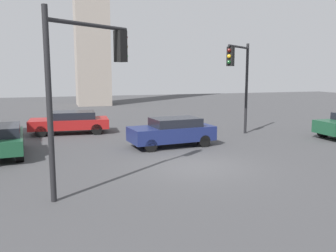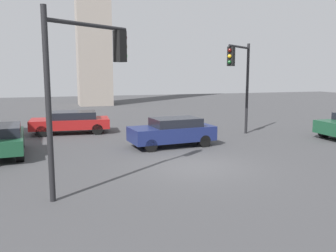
{
  "view_description": "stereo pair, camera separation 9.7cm",
  "coord_description": "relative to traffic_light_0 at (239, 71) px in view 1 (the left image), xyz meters",
  "views": [
    {
      "loc": [
        -5.24,
        -12.41,
        3.61
      ],
      "look_at": [
        -0.54,
        1.88,
        1.34
      ],
      "focal_mm": 38.15,
      "sensor_mm": 36.0,
      "label": 1
    },
    {
      "loc": [
        -5.14,
        -12.44,
        3.61
      ],
      "look_at": [
        -0.54,
        1.88,
        1.34
      ],
      "focal_mm": 38.15,
      "sensor_mm": 36.0,
      "label": 2
    }
  ],
  "objects": [
    {
      "name": "ground_plane",
      "position": [
        -4.74,
        -5.35,
        -3.69
      ],
      "size": [
        86.55,
        86.55,
        0.0
      ],
      "primitive_type": "plane",
      "color": "#424244"
    },
    {
      "name": "traffic_light_0",
      "position": [
        0.0,
        0.0,
        0.0
      ],
      "size": [
        2.26,
        1.86,
        5.24
      ],
      "rotation": [
        0.0,
        0.0,
        -2.46
      ],
      "color": "black",
      "rests_on": "ground_plane"
    },
    {
      "name": "traffic_light_1",
      "position": [
        -8.91,
        -6.84,
        0.04
      ],
      "size": [
        2.61,
        1.82,
        5.36
      ],
      "rotation": [
        0.0,
        0.0,
        0.59
      ],
      "color": "black",
      "rests_on": "ground_plane"
    },
    {
      "name": "car_0",
      "position": [
        -12.11,
        -1.11,
        -2.95
      ],
      "size": [
        2.05,
        4.32,
        1.36
      ],
      "rotation": [
        0.0,
        0.0,
        1.64
      ],
      "color": "#19472D",
      "rests_on": "ground_plane"
    },
    {
      "name": "car_3",
      "position": [
        -4.4,
        -1.45,
        -2.95
      ],
      "size": [
        4.25,
        2.14,
        1.4
      ],
      "rotation": [
        0.0,
        0.0,
        3.23
      ],
      "color": "navy",
      "rests_on": "ground_plane"
    },
    {
      "name": "car_4",
      "position": [
        -8.95,
        3.97,
        -2.99
      ],
      "size": [
        4.64,
        2.24,
        1.3
      ],
      "rotation": [
        0.0,
        0.0,
        3.07
      ],
      "color": "maroon",
      "rests_on": "ground_plane"
    }
  ]
}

